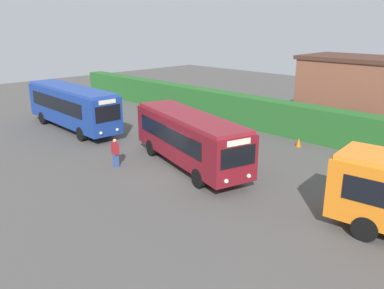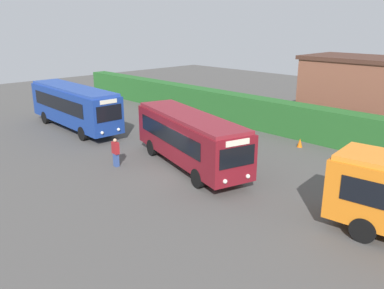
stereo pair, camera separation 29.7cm
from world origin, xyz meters
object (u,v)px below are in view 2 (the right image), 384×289
Objects in this scene: bus_maroon at (189,137)px; person_left at (116,152)px; traffic_cone at (300,143)px; bus_blue at (74,105)px; person_center at (226,149)px.

bus_maroon is 4.33m from person_left.
bus_maroon is at bearing -107.23° from traffic_cone.
person_left is (9.25, -2.38, -1.03)m from bus_blue.
bus_blue is at bearing -149.83° from traffic_cone.
bus_blue is at bearing 80.26° from person_left.
person_center reaches higher than traffic_cone.
bus_maroon reaches higher than person_center.
person_center is 2.83× the size of traffic_cone.
bus_maroon is 8.35m from traffic_cone.
traffic_cone is (14.63, 8.50, -1.60)m from bus_blue.
person_center is (13.34, 2.54, -1.01)m from bus_blue.
person_center is (1.15, 1.88, -0.89)m from bus_maroon.
traffic_cone is (5.38, 10.89, -0.57)m from person_left.
person_center is at bearing -102.19° from traffic_cone.
traffic_cone is at bearing 87.64° from bus_maroon.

